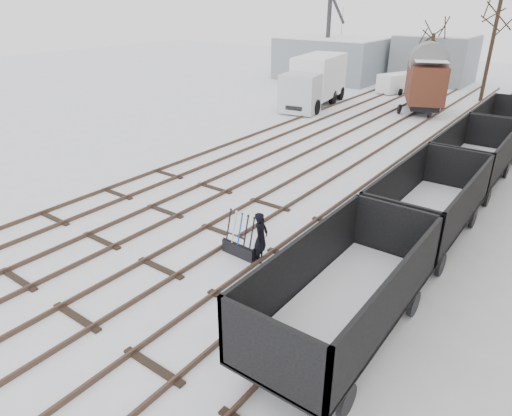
{
  "coord_description": "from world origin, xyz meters",
  "views": [
    {
      "loc": [
        9.67,
        -8.03,
        7.79
      ],
      "look_at": [
        1.23,
        3.38,
        1.2
      ],
      "focal_mm": 32.0,
      "sensor_mm": 36.0,
      "label": 1
    }
  ],
  "objects": [
    {
      "name": "panel_van",
      "position": [
        -4.77,
        32.68,
        0.86
      ],
      "size": [
        2.85,
        4.07,
        1.65
      ],
      "rotation": [
        0.0,
        0.0,
        -0.37
      ],
      "color": "white",
      "rests_on": "ground"
    },
    {
      "name": "crane",
      "position": [
        -13.26,
        35.24,
        2.3
      ],
      "size": [
        1.92,
        5.15,
        8.72
      ],
      "rotation": [
        0.0,
        0.0,
        0.11
      ],
      "color": "#2A2A2E",
      "rests_on": "ground"
    },
    {
      "name": "shed_left",
      "position": [
        -13.0,
        36.0,
        2.05
      ],
      "size": [
        10.0,
        8.0,
        4.1
      ],
      "color": "gray",
      "rests_on": "ground"
    },
    {
      "name": "lorry",
      "position": [
        -8.04,
        23.5,
        1.91
      ],
      "size": [
        3.58,
        8.45,
        3.71
      ],
      "rotation": [
        0.0,
        0.0,
        0.16
      ],
      "color": "black",
      "rests_on": "ground"
    },
    {
      "name": "shed_right",
      "position": [
        -4.0,
        40.0,
        2.25
      ],
      "size": [
        7.0,
        6.0,
        4.5
      ],
      "color": "gray",
      "rests_on": "ground"
    },
    {
      "name": "freight_wagon_b",
      "position": [
        6.0,
        6.87,
        0.97
      ],
      "size": [
        2.5,
        6.24,
        2.55
      ],
      "color": "black",
      "rests_on": "ground"
    },
    {
      "name": "freight_wagon_c",
      "position": [
        6.0,
        13.27,
        0.97
      ],
      "size": [
        2.5,
        6.24,
        2.55
      ],
      "color": "black",
      "rests_on": "ground"
    },
    {
      "name": "tree_far_left",
      "position": [
        -3.32,
        36.24,
        2.42
      ],
      "size": [
        0.3,
        0.3,
        4.84
      ],
      "primitive_type": "cylinder",
      "color": "black",
      "rests_on": "ground"
    },
    {
      "name": "tree_far_right",
      "position": [
        2.1,
        33.3,
        4.31
      ],
      "size": [
        0.3,
        0.3,
        8.61
      ],
      "primitive_type": "cylinder",
      "color": "black",
      "rests_on": "ground"
    },
    {
      "name": "tracks",
      "position": [
        -0.0,
        13.67,
        0.07
      ],
      "size": [
        13.9,
        52.0,
        0.16
      ],
      "color": "black",
      "rests_on": "ground"
    },
    {
      "name": "box_van_wagon",
      "position": [
        -0.53,
        26.48,
        2.23
      ],
      "size": [
        4.4,
        5.64,
        3.83
      ],
      "rotation": [
        0.0,
        0.0,
        0.4
      ],
      "color": "black",
      "rests_on": "ground"
    },
    {
      "name": "worker",
      "position": [
        2.23,
        2.3,
        0.85
      ],
      "size": [
        0.52,
        0.69,
        1.7
      ],
      "primitive_type": "imported",
      "rotation": [
        0.0,
        0.0,
        1.77
      ],
      "color": "black",
      "rests_on": "ground"
    },
    {
      "name": "ground_frame",
      "position": [
        1.48,
        2.2,
        0.28
      ],
      "size": [
        1.32,
        0.49,
        1.49
      ],
      "rotation": [
        0.0,
        0.0,
        -0.05
      ],
      "color": "black",
      "rests_on": "ground"
    },
    {
      "name": "ground",
      "position": [
        0.0,
        0.0,
        0.0
      ],
      "size": [
        120.0,
        120.0,
        0.0
      ],
      "primitive_type": "plane",
      "color": "white",
      "rests_on": "ground"
    },
    {
      "name": "freight_wagon_a",
      "position": [
        6.0,
        0.47,
        0.97
      ],
      "size": [
        2.5,
        6.24,
        2.55
      ],
      "color": "black",
      "rests_on": "ground"
    },
    {
      "name": "freight_wagon_d",
      "position": [
        6.0,
        19.67,
        0.97
      ],
      "size": [
        2.5,
        6.24,
        2.55
      ],
      "color": "black",
      "rests_on": "ground"
    }
  ]
}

